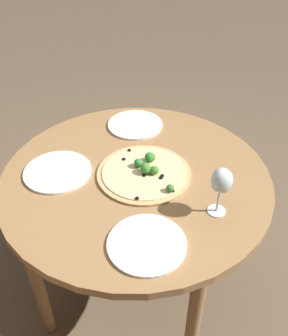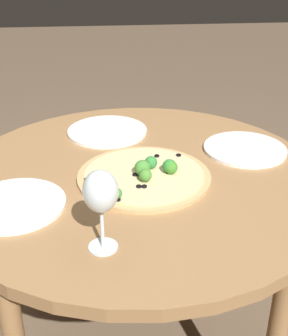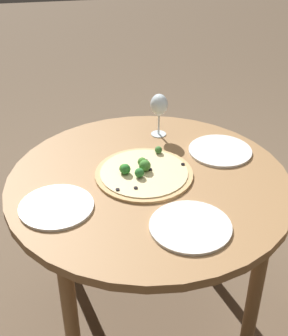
{
  "view_description": "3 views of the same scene",
  "coord_description": "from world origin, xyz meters",
  "px_view_note": "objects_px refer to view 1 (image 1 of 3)",
  "views": [
    {
      "loc": [
        -1.02,
        -0.35,
        1.63
      ],
      "look_at": [
        0.01,
        -0.03,
        0.77
      ],
      "focal_mm": 40.0,
      "sensor_mm": 36.0,
      "label": 1
    },
    {
      "loc": [
        -0.09,
        -1.1,
        1.33
      ],
      "look_at": [
        0.01,
        -0.03,
        0.77
      ],
      "focal_mm": 50.0,
      "sensor_mm": 36.0,
      "label": 2
    },
    {
      "loc": [
        0.26,
        1.35,
        1.66
      ],
      "look_at": [
        0.01,
        -0.03,
        0.77
      ],
      "focal_mm": 50.0,
      "sensor_mm": 36.0,
      "label": 3
    }
  ],
  "objects_px": {
    "pizza": "(145,172)",
    "plate_near": "(58,172)",
    "wine_glass": "(221,182)",
    "plate_side": "(147,244)",
    "plate_far": "(135,125)"
  },
  "relations": [
    {
      "from": "plate_near",
      "to": "plate_far",
      "type": "height_order",
      "value": "same"
    },
    {
      "from": "plate_far",
      "to": "plate_near",
      "type": "bearing_deg",
      "value": 156.82
    },
    {
      "from": "pizza",
      "to": "plate_far",
      "type": "relative_size",
      "value": 1.45
    },
    {
      "from": "wine_glass",
      "to": "plate_side",
      "type": "distance_m",
      "value": 0.3
    },
    {
      "from": "pizza",
      "to": "plate_near",
      "type": "height_order",
      "value": "pizza"
    },
    {
      "from": "plate_far",
      "to": "plate_side",
      "type": "relative_size",
      "value": 1.0
    },
    {
      "from": "pizza",
      "to": "plate_side",
      "type": "xyz_separation_m",
      "value": [
        -0.32,
        -0.11,
        -0.01
      ]
    },
    {
      "from": "pizza",
      "to": "wine_glass",
      "type": "bearing_deg",
      "value": -111.81
    },
    {
      "from": "plate_near",
      "to": "plate_far",
      "type": "xyz_separation_m",
      "value": [
        0.4,
        -0.17,
        0.0
      ]
    },
    {
      "from": "plate_side",
      "to": "plate_near",
      "type": "bearing_deg",
      "value": 61.38
    },
    {
      "from": "pizza",
      "to": "plate_near",
      "type": "xyz_separation_m",
      "value": [
        -0.09,
        0.31,
        -0.01
      ]
    },
    {
      "from": "pizza",
      "to": "plate_side",
      "type": "distance_m",
      "value": 0.34
    },
    {
      "from": "pizza",
      "to": "wine_glass",
      "type": "relative_size",
      "value": 1.96
    },
    {
      "from": "wine_glass",
      "to": "plate_far",
      "type": "xyz_separation_m",
      "value": [
        0.43,
        0.43,
        -0.12
      ]
    },
    {
      "from": "plate_near",
      "to": "wine_glass",
      "type": "bearing_deg",
      "value": -92.23
    }
  ]
}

